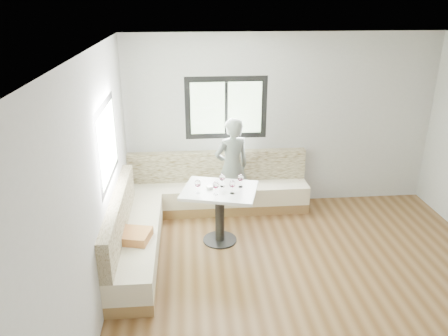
{
  "coord_description": "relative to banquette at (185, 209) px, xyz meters",
  "views": [
    {
      "loc": [
        -1.52,
        -4.21,
        3.31
      ],
      "look_at": [
        -1.03,
        1.35,
        1.09
      ],
      "focal_mm": 35.0,
      "sensor_mm": 36.0,
      "label": 1
    }
  ],
  "objects": [
    {
      "name": "wine_glass_e",
      "position": [
        0.78,
        -0.33,
        0.62
      ],
      "size": [
        0.08,
        0.08,
        0.19
      ],
      "color": "white",
      "rests_on": "table"
    },
    {
      "name": "person",
      "position": [
        0.74,
        0.44,
        0.47
      ],
      "size": [
        0.68,
        0.57,
        1.6
      ],
      "primitive_type": "imported",
      "rotation": [
        0.0,
        0.0,
        3.51
      ],
      "color": "slate",
      "rests_on": "ground"
    },
    {
      "name": "banquette",
      "position": [
        0.0,
        0.0,
        0.0
      ],
      "size": [
        2.9,
        2.8,
        0.95
      ],
      "color": "olive",
      "rests_on": "ground"
    },
    {
      "name": "room",
      "position": [
        1.51,
        -1.55,
        1.08
      ],
      "size": [
        5.01,
        5.01,
        2.81
      ],
      "color": "brown",
      "rests_on": "ground"
    },
    {
      "name": "table",
      "position": [
        0.49,
        -0.38,
        0.28
      ],
      "size": [
        1.16,
        1.01,
        0.82
      ],
      "rotation": [
        0.0,
        0.0,
        -0.27
      ],
      "color": "black",
      "rests_on": "ground"
    },
    {
      "name": "wine_glass_c",
      "position": [
        0.64,
        -0.54,
        0.62
      ],
      "size": [
        0.08,
        0.08,
        0.19
      ],
      "color": "white",
      "rests_on": "table"
    },
    {
      "name": "wine_glass_b",
      "position": [
        0.42,
        -0.54,
        0.62
      ],
      "size": [
        0.08,
        0.08,
        0.19
      ],
      "color": "white",
      "rests_on": "table"
    },
    {
      "name": "wine_glass_a",
      "position": [
        0.18,
        -0.47,
        0.62
      ],
      "size": [
        0.08,
        0.08,
        0.19
      ],
      "color": "white",
      "rests_on": "table"
    },
    {
      "name": "olive_ramekin",
      "position": [
        0.35,
        -0.34,
        0.51
      ],
      "size": [
        0.1,
        0.1,
        0.04
      ],
      "color": "white",
      "rests_on": "table"
    },
    {
      "name": "wine_glass_d",
      "position": [
        0.53,
        -0.29,
        0.62
      ],
      "size": [
        0.08,
        0.08,
        0.19
      ],
      "color": "white",
      "rests_on": "table"
    }
  ]
}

